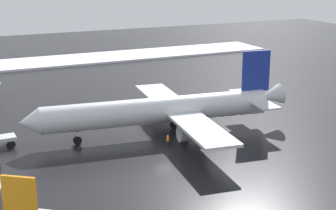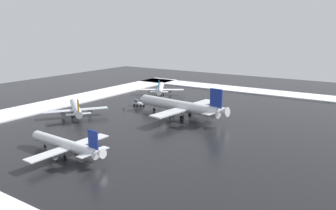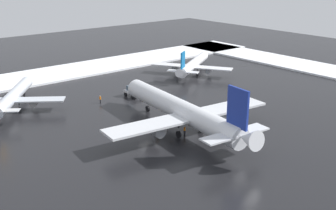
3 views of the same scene
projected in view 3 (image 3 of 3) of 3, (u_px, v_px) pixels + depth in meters
The scene contains 9 objects.
ground_plane at pixel (147, 134), 75.13m from camera, with size 240.00×240.00×0.00m, color black.
snow_bank_far at pixel (33, 77), 111.47m from camera, with size 152.00×16.00×0.52m, color white.
airplane_parked_portside at pixel (182, 111), 75.57m from camera, with size 32.51×39.05×11.60m.
airplane_far_rear at pixel (13, 97), 87.58m from camera, with size 19.65×22.59×7.85m.
airplane_parked_starboard at pixel (193, 64), 115.48m from camera, with size 24.04×20.60×7.97m.
pushback_tug at pixel (133, 91), 95.82m from camera, with size 2.46×4.68×2.50m.
ground_crew_beside_wing at pixel (185, 130), 74.46m from camera, with size 0.36×0.36×1.71m.
ground_crew_mid_apron at pixel (100, 99), 91.53m from camera, with size 0.36×0.36×1.71m.
ground_crew_near_tug at pixel (157, 129), 74.77m from camera, with size 0.36×0.36×1.71m.
Camera 3 is at (41.61, 55.82, 28.94)m, focal length 45.00 mm.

